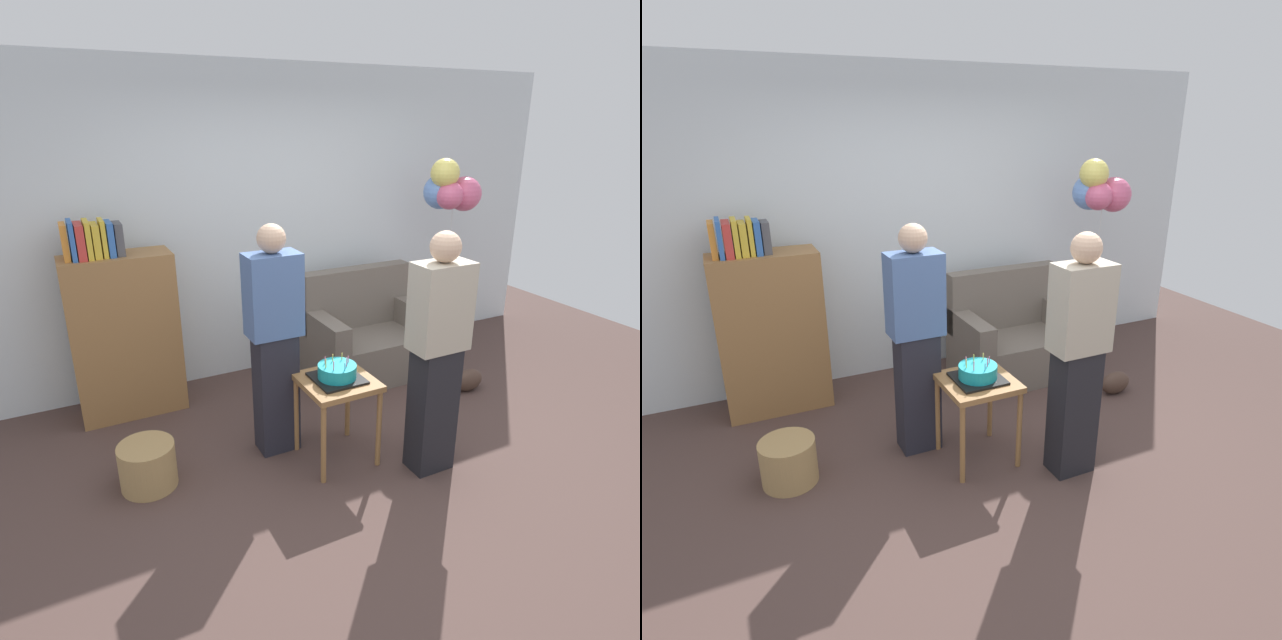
% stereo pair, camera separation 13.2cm
% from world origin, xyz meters
% --- Properties ---
extents(ground_plane, '(8.00, 8.00, 0.00)m').
position_xyz_m(ground_plane, '(0.00, 0.00, 0.00)').
color(ground_plane, '#4C3833').
extents(wall_back, '(6.00, 0.10, 2.70)m').
position_xyz_m(wall_back, '(0.00, 2.05, 1.35)').
color(wall_back, silver).
rests_on(wall_back, ground_plane).
extents(couch, '(1.10, 0.70, 0.96)m').
position_xyz_m(couch, '(0.67, 1.44, 0.34)').
color(couch, '#6B6056').
rests_on(couch, ground_plane).
extents(bookshelf, '(0.80, 0.36, 1.58)m').
position_xyz_m(bookshelf, '(-1.40, 1.69, 0.69)').
color(bookshelf, olive).
rests_on(bookshelf, ground_plane).
extents(side_table, '(0.48, 0.48, 0.61)m').
position_xyz_m(side_table, '(-0.23, 0.36, 0.52)').
color(side_table, olive).
rests_on(side_table, ground_plane).
extents(birthday_cake, '(0.32, 0.32, 0.17)m').
position_xyz_m(birthday_cake, '(-0.23, 0.36, 0.66)').
color(birthday_cake, black).
rests_on(birthday_cake, side_table).
extents(person_blowing_candles, '(0.36, 0.22, 1.63)m').
position_xyz_m(person_blowing_candles, '(-0.55, 0.67, 0.83)').
color(person_blowing_candles, '#23232D').
rests_on(person_blowing_candles, ground_plane).
extents(person_holding_cake, '(0.36, 0.22, 1.63)m').
position_xyz_m(person_holding_cake, '(0.28, -0.02, 0.83)').
color(person_holding_cake, black).
rests_on(person_holding_cake, ground_plane).
extents(wicker_basket, '(0.36, 0.36, 0.30)m').
position_xyz_m(wicker_basket, '(-1.47, 0.64, 0.15)').
color(wicker_basket, '#A88451').
rests_on(wicker_basket, ground_plane).
extents(handbag, '(0.28, 0.14, 0.20)m').
position_xyz_m(handbag, '(1.27, 0.70, 0.10)').
color(handbag, '#473328').
rests_on(handbag, ground_plane).
extents(balloon_bunch, '(0.51, 0.40, 1.93)m').
position_xyz_m(balloon_bunch, '(1.44, 1.34, 1.66)').
color(balloon_bunch, silver).
rests_on(balloon_bunch, ground_plane).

